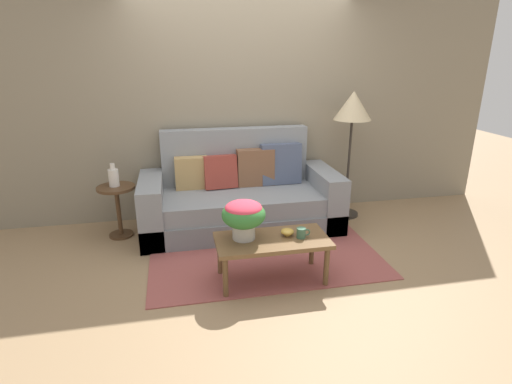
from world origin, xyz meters
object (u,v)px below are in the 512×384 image
Objects in this scene: couch at (240,198)px; snack_bowl at (287,232)px; floor_lamp at (353,112)px; potted_plant at (244,215)px; side_table at (118,202)px; coffee_mug at (302,233)px; table_vase at (114,177)px; coffee_table at (272,244)px.

snack_bowl is (0.22, -1.19, 0.10)m from couch.
floor_lamp is 12.90× the size of snack_bowl.
potted_plant is (-0.17, -1.17, 0.28)m from couch.
side_table reaches higher than snack_bowl.
table_vase is at bearing 142.96° from coffee_mug.
floor_lamp is 4.05× the size of potted_plant.
potted_plant is 3.05× the size of coffee_mug.
snack_bowl is at bearing 147.78° from coffee_mug.
side_table reaches higher than coffee_mug.
floor_lamp is at bearing 48.56° from snack_bowl.
table_vase is at bearing -179.87° from couch.
floor_lamp is (2.66, 0.07, 0.87)m from side_table.
snack_bowl is at bearing -37.34° from table_vase.
coffee_mug is (0.25, -0.03, 0.09)m from coffee_table.
coffee_mug is 1.05× the size of snack_bowl.
coffee_table is (0.07, -1.23, 0.02)m from couch.
floor_lamp reaches higher than coffee_mug.
floor_lamp is at bearing 1.36° from table_vase.
table_vase is (-1.42, 1.23, 0.32)m from coffee_table.
coffee_table is 1.90m from table_vase.
coffee_table is 0.65× the size of floor_lamp.
couch is 5.91× the size of potted_plant.
coffee_table is 7.99× the size of coffee_mug.
coffee_mug is at bearing -37.04° from table_vase.
coffee_mug is at bearing -75.68° from couch.
floor_lamp reaches higher than coffee_table.
side_table is 2.80m from floor_lamp.
snack_bowl reaches higher than coffee_table.
coffee_table is at bearing -134.19° from floor_lamp.
coffee_table is 0.27m from coffee_mug.
table_vase is (-1.35, -0.00, 0.34)m from couch.
couch is 1.46× the size of floor_lamp.
table_vase is (-1.18, 1.17, 0.05)m from potted_plant.
couch is at bearing 0.62° from side_table.
side_table is 2.33× the size of table_vase.
side_table reaches higher than coffee_table.
floor_lamp is at bearing 45.81° from coffee_table.
table_vase is (-1.56, 1.19, 0.24)m from snack_bowl.
coffee_mug is (0.49, -0.09, -0.17)m from potted_plant.
snack_bowl is 1.98m from table_vase.
snack_bowl is (-0.11, 0.07, -0.01)m from coffee_mug.
couch reaches higher than snack_bowl.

